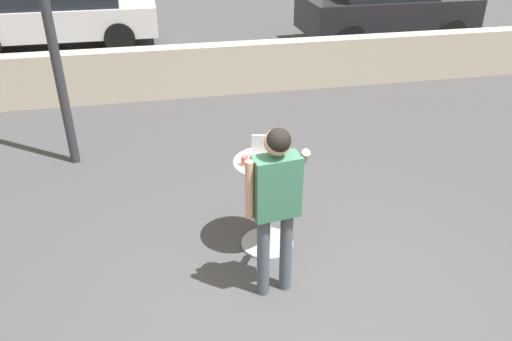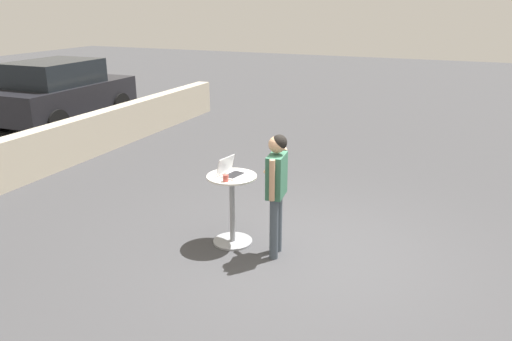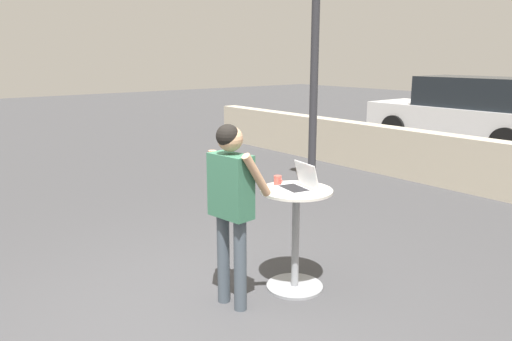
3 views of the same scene
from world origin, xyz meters
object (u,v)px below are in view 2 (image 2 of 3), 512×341
at_px(standing_person, 277,181).
at_px(parked_car_near_street, 60,92).
at_px(cafe_table, 232,204).
at_px(coffee_mug, 226,178).
at_px(laptop, 231,171).

relative_size(standing_person, parked_car_near_street, 0.40).
bearing_deg(cafe_table, standing_person, -98.07).
relative_size(cafe_table, coffee_mug, 9.16).
height_order(cafe_table, laptop, laptop).
bearing_deg(coffee_mug, standing_person, -78.24).
distance_m(coffee_mug, parked_car_near_street, 8.66).
bearing_deg(parked_car_near_street, cafe_table, -121.94).
bearing_deg(cafe_table, laptop, 62.35).
relative_size(cafe_table, standing_person, 0.60).
distance_m(laptop, standing_person, 0.69).
distance_m(standing_person, parked_car_near_street, 9.13).
relative_size(cafe_table, laptop, 2.61).
xyz_separation_m(laptop, coffee_mug, (-0.24, -0.05, -0.01)).
xyz_separation_m(coffee_mug, standing_person, (0.13, -0.64, 0.00)).
distance_m(cafe_table, coffee_mug, 0.50).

